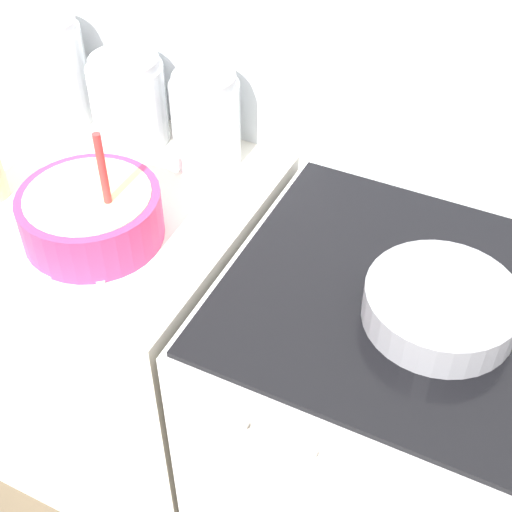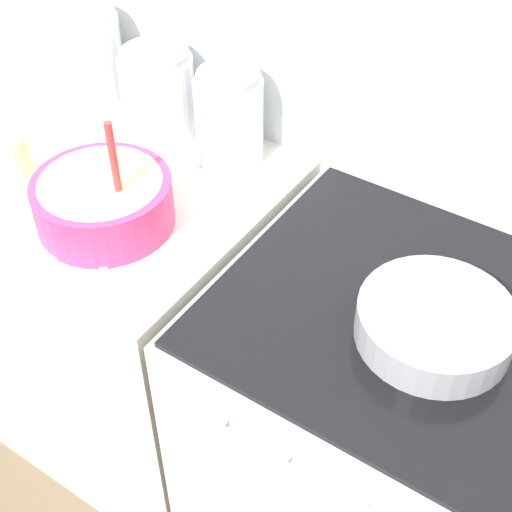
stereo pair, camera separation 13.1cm
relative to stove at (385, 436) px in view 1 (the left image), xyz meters
The scene contains 9 objects.
wall_back 0.90m from the stove, 137.12° to the left, with size 4.51×0.05×2.40m.
countertop_cabinet 0.74m from the stove, behind, with size 0.72×0.66×0.93m.
stove is the anchor object (origin of this frame).
mixing_bowl 0.84m from the stove, 169.73° to the right, with size 0.29×0.29×0.26m.
baking_pan 0.51m from the stove, 31.33° to the right, with size 0.28×0.28×0.07m.
storage_jar_left 1.16m from the stove, 167.26° to the left, with size 0.15×0.15×0.26m.
storage_jar_middle 0.98m from the stove, 164.01° to the left, with size 0.18×0.18×0.21m.
storage_jar_right 0.83m from the stove, 158.65° to the left, with size 0.16×0.16×0.22m.
recipe_page 0.85m from the stove, 168.16° to the right, with size 0.29×0.30×0.01m.
Camera 1 is at (0.52, -0.63, 1.90)m, focal length 50.00 mm.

